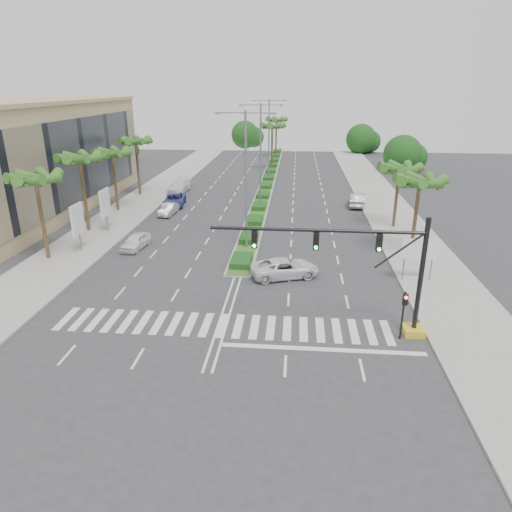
{
  "coord_description": "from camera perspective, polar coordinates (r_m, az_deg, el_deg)",
  "views": [
    {
      "loc": [
        4.25,
        -24.53,
        13.9
      ],
      "look_at": [
        1.71,
        4.39,
        3.0
      ],
      "focal_mm": 32.0,
      "sensor_mm": 36.0,
      "label": 1
    }
  ],
  "objects": [
    {
      "name": "direction_sign",
      "position": [
        35.7,
        19.75,
        0.62
      ],
      "size": [
        2.7,
        0.11,
        3.4
      ],
      "color": "slate",
      "rests_on": "ground"
    },
    {
      "name": "billboard_near",
      "position": [
        42.5,
        -21.42,
        4.22
      ],
      "size": [
        0.18,
        2.1,
        4.35
      ],
      "color": "slate",
      "rests_on": "ground"
    },
    {
      "name": "palm_left_far",
      "position": [
        55.13,
        -17.53,
        11.93
      ],
      "size": [
        4.57,
        4.68,
        7.35
      ],
      "color": "brown",
      "rests_on": "ground"
    },
    {
      "name": "car_parked_d",
      "position": [
        64.75,
        -9.54,
        8.64
      ],
      "size": [
        2.61,
        5.73,
        1.63
      ],
      "primitive_type": "imported",
      "rotation": [
        0.0,
        0.0,
        -0.06
      ],
      "color": "white",
      "rests_on": "ground"
    },
    {
      "name": "car_right",
      "position": [
        57.31,
        12.55,
        6.88
      ],
      "size": [
        2.32,
        5.1,
        1.62
      ],
      "primitive_type": "imported",
      "rotation": [
        0.0,
        0.0,
        3.01
      ],
      "color": "#A6A7AB",
      "rests_on": "ground"
    },
    {
      "name": "pedestrian_signal",
      "position": [
        27.39,
        18.0,
        -6.17
      ],
      "size": [
        0.28,
        0.36,
        3.0
      ],
      "color": "black",
      "rests_on": "ground"
    },
    {
      "name": "footpath_right",
      "position": [
        47.9,
        18.03,
        2.77
      ],
      "size": [
        6.0,
        120.0,
        0.15
      ],
      "primitive_type": "cube",
      "color": "gray",
      "rests_on": "ground"
    },
    {
      "name": "car_parked_b",
      "position": [
        53.18,
        -10.87,
        5.77
      ],
      "size": [
        1.63,
        3.97,
        1.28
      ],
      "primitive_type": "imported",
      "rotation": [
        0.0,
        0.0,
        -0.07
      ],
      "color": "#AEAFB3",
      "rests_on": "ground"
    },
    {
      "name": "streetlight_mid",
      "position": [
        55.15,
        0.58,
        13.19
      ],
      "size": [
        5.1,
        0.25,
        12.0
      ],
      "color": "slate",
      "rests_on": "ground"
    },
    {
      "name": "signal_gantry",
      "position": [
        27.13,
        15.3,
        -2.84
      ],
      "size": [
        12.6,
        1.2,
        7.2
      ],
      "color": "gold",
      "rests_on": "ground"
    },
    {
      "name": "palm_right_near",
      "position": [
        40.61,
        19.77,
        8.45
      ],
      "size": [
        4.57,
        4.68,
        7.05
      ],
      "color": "brown",
      "rests_on": "ground"
    },
    {
      "name": "palm_median_b",
      "position": [
        94.87,
        2.55,
        16.49
      ],
      "size": [
        4.57,
        4.68,
        8.05
      ],
      "color": "brown",
      "rests_on": "ground"
    },
    {
      "name": "footpath_left",
      "position": [
        50.52,
        -17.87,
        3.69
      ],
      "size": [
        6.0,
        120.0,
        0.15
      ],
      "primitive_type": "cube",
      "color": "gray",
      "rests_on": "ground"
    },
    {
      "name": "median_grass",
      "position": [
        70.99,
        1.52,
        9.46
      ],
      "size": [
        1.8,
        75.0,
        0.04
      ],
      "primitive_type": "cube",
      "color": "#375C1F",
      "rests_on": "median"
    },
    {
      "name": "building",
      "position": [
        59.42,
        -26.14,
        10.89
      ],
      "size": [
        12.0,
        36.0,
        12.0
      ],
      "primitive_type": "cube",
      "color": "tan",
      "rests_on": "ground"
    },
    {
      "name": "car_parked_c",
      "position": [
        57.1,
        -10.17,
        6.91
      ],
      "size": [
        2.99,
        5.43,
        1.44
      ],
      "primitive_type": "imported",
      "rotation": [
        0.0,
        0.0,
        0.12
      ],
      "color": "#2E3B8F",
      "rests_on": "ground"
    },
    {
      "name": "car_parked_a",
      "position": [
        42.59,
        -14.82,
        1.77
      ],
      "size": [
        2.03,
        4.07,
        1.33
      ],
      "primitive_type": "imported",
      "rotation": [
        0.0,
        0.0,
        -0.12
      ],
      "color": "white",
      "rests_on": "ground"
    },
    {
      "name": "streetlight_near",
      "position": [
        39.41,
        -1.27,
        10.2
      ],
      "size": [
        5.1,
        0.25,
        12.0
      ],
      "color": "slate",
      "rests_on": "ground"
    },
    {
      "name": "palm_left_near",
      "position": [
        40.93,
        -25.84,
        8.4
      ],
      "size": [
        4.57,
        4.68,
        7.55
      ],
      "color": "brown",
      "rests_on": "ground"
    },
    {
      "name": "palm_median_a",
      "position": [
        79.93,
        2.04,
        15.74
      ],
      "size": [
        4.57,
        4.68,
        8.05
      ],
      "color": "brown",
      "rests_on": "ground"
    },
    {
      "name": "palm_left_end",
      "position": [
        62.5,
        -14.82,
        13.47
      ],
      "size": [
        4.57,
        4.68,
        7.75
      ],
      "color": "brown",
      "rests_on": "ground"
    },
    {
      "name": "palm_left_mid",
      "position": [
        47.81,
        -21.16,
        11.02
      ],
      "size": [
        4.57,
        4.68,
        7.95
      ],
      "color": "brown",
      "rests_on": "ground"
    },
    {
      "name": "billboard_far",
      "position": [
        47.75,
        -18.36,
        6.29
      ],
      "size": [
        0.18,
        2.1,
        4.35
      ],
      "color": "slate",
      "rests_on": "ground"
    },
    {
      "name": "streetlight_far",
      "position": [
        71.01,
        1.63,
        14.84
      ],
      "size": [
        5.1,
        0.25,
        12.0
      ],
      "color": "slate",
      "rests_on": "ground"
    },
    {
      "name": "ground",
      "position": [
        28.52,
        -4.24,
        -8.66
      ],
      "size": [
        160.0,
        160.0,
        0.0
      ],
      "primitive_type": "plane",
      "color": "#333335",
      "rests_on": "ground"
    },
    {
      "name": "median",
      "position": [
        71.02,
        1.52,
        9.37
      ],
      "size": [
        2.2,
        75.0,
        0.2
      ],
      "primitive_type": "cube",
      "color": "gray",
      "rests_on": "ground"
    },
    {
      "name": "car_crossing",
      "position": [
        35.1,
        3.63,
        -1.5
      ],
      "size": [
        5.78,
        3.99,
        1.47
      ],
      "primitive_type": "imported",
      "rotation": [
        0.0,
        0.0,
        1.9
      ],
      "color": "white",
      "rests_on": "ground"
    },
    {
      "name": "palm_right_far",
      "position": [
        48.31,
        17.48,
        10.13
      ],
      "size": [
        4.57,
        4.68,
        6.75
      ],
      "color": "brown",
      "rests_on": "ground"
    }
  ]
}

